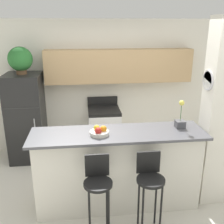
{
  "coord_description": "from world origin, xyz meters",
  "views": [
    {
      "loc": [
        -0.45,
        -3.13,
        2.43
      ],
      "look_at": [
        0.0,
        0.69,
        1.15
      ],
      "focal_mm": 42.0,
      "sensor_mm": 36.0,
      "label": 1
    }
  ],
  "objects_px": {
    "orchid_vase": "(180,120)",
    "refrigerator": "(27,118)",
    "bar_stool_left": "(98,185)",
    "bar_stool_right": "(150,181)",
    "potted_plant_on_fridge": "(20,59)",
    "stove_range": "(104,131)",
    "fruit_bowl": "(99,132)"
  },
  "relations": [
    {
      "from": "orchid_vase",
      "to": "refrigerator",
      "type": "bearing_deg",
      "value": 147.35
    },
    {
      "from": "bar_stool_left",
      "to": "bar_stool_right",
      "type": "height_order",
      "value": "same"
    },
    {
      "from": "bar_stool_left",
      "to": "potted_plant_on_fridge",
      "type": "xyz_separation_m",
      "value": [
        -1.18,
        2.11,
        1.19
      ]
    },
    {
      "from": "stove_range",
      "to": "potted_plant_on_fridge",
      "type": "xyz_separation_m",
      "value": [
        -1.44,
        -0.04,
        1.41
      ]
    },
    {
      "from": "stove_range",
      "to": "potted_plant_on_fridge",
      "type": "distance_m",
      "value": 2.01
    },
    {
      "from": "bar_stool_right",
      "to": "orchid_vase",
      "type": "bearing_deg",
      "value": 47.42
    },
    {
      "from": "potted_plant_on_fridge",
      "to": "fruit_bowl",
      "type": "bearing_deg",
      "value": -52.8
    },
    {
      "from": "stove_range",
      "to": "potted_plant_on_fridge",
      "type": "height_order",
      "value": "potted_plant_on_fridge"
    },
    {
      "from": "stove_range",
      "to": "bar_stool_left",
      "type": "relative_size",
      "value": 1.05
    },
    {
      "from": "refrigerator",
      "to": "bar_stool_right",
      "type": "relative_size",
      "value": 1.59
    },
    {
      "from": "bar_stool_left",
      "to": "bar_stool_right",
      "type": "relative_size",
      "value": 1.0
    },
    {
      "from": "bar_stool_right",
      "to": "fruit_bowl",
      "type": "xyz_separation_m",
      "value": [
        -0.55,
        0.48,
        0.46
      ]
    },
    {
      "from": "refrigerator",
      "to": "stove_range",
      "type": "bearing_deg",
      "value": 1.78
    },
    {
      "from": "stove_range",
      "to": "bar_stool_right",
      "type": "xyz_separation_m",
      "value": [
        0.35,
        -2.16,
        0.22
      ]
    },
    {
      "from": "refrigerator",
      "to": "bar_stool_right",
      "type": "height_order",
      "value": "refrigerator"
    },
    {
      "from": "refrigerator",
      "to": "orchid_vase",
      "type": "bearing_deg",
      "value": -32.65
    },
    {
      "from": "orchid_vase",
      "to": "stove_range",
      "type": "bearing_deg",
      "value": 120.43
    },
    {
      "from": "refrigerator",
      "to": "stove_range",
      "type": "xyz_separation_m",
      "value": [
        1.44,
        0.04,
        -0.35
      ]
    },
    {
      "from": "refrigerator",
      "to": "fruit_bowl",
      "type": "height_order",
      "value": "refrigerator"
    },
    {
      "from": "refrigerator",
      "to": "potted_plant_on_fridge",
      "type": "distance_m",
      "value": 1.06
    },
    {
      "from": "fruit_bowl",
      "to": "bar_stool_left",
      "type": "bearing_deg",
      "value": -96.96
    },
    {
      "from": "orchid_vase",
      "to": "bar_stool_right",
      "type": "bearing_deg",
      "value": -132.58
    },
    {
      "from": "refrigerator",
      "to": "orchid_vase",
      "type": "height_order",
      "value": "refrigerator"
    },
    {
      "from": "stove_range",
      "to": "fruit_bowl",
      "type": "bearing_deg",
      "value": -96.82
    },
    {
      "from": "bar_stool_right",
      "to": "fruit_bowl",
      "type": "distance_m",
      "value": 0.87
    },
    {
      "from": "stove_range",
      "to": "bar_stool_left",
      "type": "height_order",
      "value": "stove_range"
    },
    {
      "from": "orchid_vase",
      "to": "fruit_bowl",
      "type": "relative_size",
      "value": 1.58
    },
    {
      "from": "refrigerator",
      "to": "orchid_vase",
      "type": "distance_m",
      "value": 2.82
    },
    {
      "from": "bar_stool_right",
      "to": "orchid_vase",
      "type": "xyz_separation_m",
      "value": [
        0.56,
        0.61,
        0.52
      ]
    },
    {
      "from": "bar_stool_right",
      "to": "potted_plant_on_fridge",
      "type": "distance_m",
      "value": 3.01
    },
    {
      "from": "refrigerator",
      "to": "fruit_bowl",
      "type": "bearing_deg",
      "value": -52.8
    },
    {
      "from": "bar_stool_right",
      "to": "orchid_vase",
      "type": "distance_m",
      "value": 0.98
    }
  ]
}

